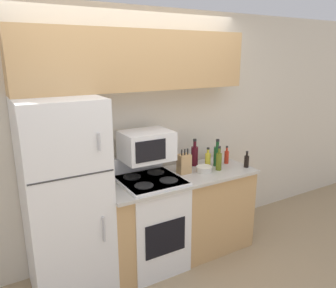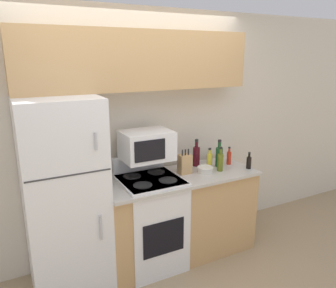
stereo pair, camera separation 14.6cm
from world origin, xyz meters
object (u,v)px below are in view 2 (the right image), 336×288
object	(u,v)px
microwave	(147,145)
bottle_olive_oil	(220,162)
bottle_cooking_spray	(209,160)
bottle_hot_sauce	(229,157)
stove	(150,221)
bottle_wine_green	(219,156)
bowl	(205,169)
bottle_wine_red	(196,155)
refrigerator	(65,198)
bottle_soy_sauce	(249,162)
knife_block	(185,164)

from	to	relation	value
microwave	bottle_olive_oil	size ratio (longest dim) A/B	1.85
bottle_cooking_spray	bottle_hot_sauce	bearing A→B (deg)	0.47
stove	bottle_wine_green	world-z (taller)	bottle_wine_green
bowl	bottle_wine_red	world-z (taller)	bottle_wine_red
bottle_olive_oil	bottle_cooking_spray	bearing A→B (deg)	109.85
bottle_wine_green	bottle_olive_oil	size ratio (longest dim) A/B	1.15
refrigerator	bottle_hot_sauce	world-z (taller)	refrigerator
stove	bottle_hot_sauce	distance (m)	1.11
microwave	bottle_wine_green	distance (m)	0.86
bottle_soy_sauce	bottle_wine_red	bearing A→B (deg)	143.41
knife_block	bottle_hot_sauce	distance (m)	0.59
bowl	bottle_wine_green	world-z (taller)	bottle_wine_green
knife_block	bottle_soy_sauce	size ratio (longest dim) A/B	1.44
knife_block	bottle_wine_red	bearing A→B (deg)	32.34
knife_block	bottle_hot_sauce	world-z (taller)	knife_block
bowl	microwave	bearing A→B (deg)	165.73
stove	bottle_wine_green	distance (m)	1.01
bottle_cooking_spray	bottle_hot_sauce	world-z (taller)	bottle_cooking_spray
bottle_olive_oil	bowl	bearing A→B (deg)	168.72
knife_block	bottle_hot_sauce	bearing A→B (deg)	2.42
bottle_olive_oil	bottle_cooking_spray	world-z (taller)	bottle_olive_oil
stove	bottle_wine_red	distance (m)	0.86
microwave	knife_block	distance (m)	0.46
bottle_olive_oil	bottle_wine_green	bearing A→B (deg)	59.16
refrigerator	bottle_cooking_spray	distance (m)	1.53
microwave	bottle_wine_red	distance (m)	0.66
microwave	bowl	bearing A→B (deg)	-14.27
refrigerator	stove	bearing A→B (deg)	-3.22
bottle_wine_green	knife_block	bearing A→B (deg)	-177.94
microwave	bottle_wine_green	size ratio (longest dim) A/B	1.60
bottle_wine_green	microwave	bearing A→B (deg)	175.84
bottle_cooking_spray	microwave	bearing A→B (deg)	175.67
bottle_wine_red	stove	bearing A→B (deg)	-164.89
bowl	bottle_olive_oil	bearing A→B (deg)	-11.28
knife_block	bottle_wine_green	size ratio (longest dim) A/B	0.86
refrigerator	bottle_cooking_spray	bearing A→B (deg)	0.12
refrigerator	bottle_soy_sauce	bearing A→B (deg)	-6.27
bowl	bottle_soy_sauce	size ratio (longest dim) A/B	0.94
microwave	bowl	size ratio (longest dim) A/B	2.85
stove	bottle_wine_red	world-z (taller)	bottle_wine_red
bottle_hot_sauce	refrigerator	bearing A→B (deg)	-179.83
bowl	refrigerator	bearing A→B (deg)	176.19
bowl	bottle_wine_green	size ratio (longest dim) A/B	0.56
bottle_wine_green	bottle_wine_red	xyz separation A→B (m)	(-0.21, 0.13, 0.00)
bottle_wine_green	bottle_cooking_spray	xyz separation A→B (m)	(-0.12, 0.01, -0.03)
refrigerator	knife_block	bearing A→B (deg)	-0.93
bowl	bottle_cooking_spray	distance (m)	0.16
bottle_hot_sauce	bowl	bearing A→B (deg)	-165.47
knife_block	bottle_wine_red	world-z (taller)	bottle_wine_red
stove	bottle_wine_red	bearing A→B (deg)	15.11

